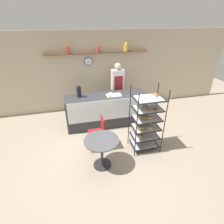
# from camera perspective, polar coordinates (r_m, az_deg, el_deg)

# --- Properties ---
(ground_plane) EXTENTS (14.00, 14.00, 0.00)m
(ground_plane) POSITION_cam_1_polar(r_m,az_deg,el_deg) (4.74, 1.23, -11.36)
(ground_plane) COLOR gray
(back_wall) EXTENTS (10.00, 0.30, 2.70)m
(back_wall) POSITION_cam_1_polar(r_m,az_deg,el_deg) (6.32, -4.63, 13.10)
(back_wall) COLOR beige
(back_wall) RESTS_ON ground_plane
(display_counter) EXTENTS (2.42, 0.68, 0.99)m
(display_counter) POSITION_cam_1_polar(r_m,az_deg,el_deg) (5.43, -1.95, 0.62)
(display_counter) COLOR #333338
(display_counter) RESTS_ON ground_plane
(pastry_rack) EXTENTS (0.72, 0.53, 1.69)m
(pastry_rack) POSITION_cam_1_polar(r_m,az_deg,el_deg) (4.34, 11.04, -3.06)
(pastry_rack) COLOR black
(pastry_rack) RESTS_ON ground_plane
(person_worker) EXTENTS (0.40, 0.23, 1.79)m
(person_worker) POSITION_cam_1_polar(r_m,az_deg,el_deg) (5.86, 1.81, 8.05)
(person_worker) COLOR #282833
(person_worker) RESTS_ON ground_plane
(cafe_table) EXTENTS (0.76, 0.76, 0.73)m
(cafe_table) POSITION_cam_1_polar(r_m,az_deg,el_deg) (3.90, -3.38, -11.10)
(cafe_table) COLOR #262628
(cafe_table) RESTS_ON ground_plane
(cafe_chair) EXTENTS (0.39, 0.39, 0.89)m
(cafe_chair) POSITION_cam_1_polar(r_m,az_deg,el_deg) (4.41, -4.13, -5.89)
(cafe_chair) COLOR black
(cafe_chair) RESTS_ON ground_plane
(coffee_carafe) EXTENTS (0.13, 0.13, 0.34)m
(coffee_carafe) POSITION_cam_1_polar(r_m,az_deg,el_deg) (5.14, -10.75, 6.58)
(coffee_carafe) COLOR black
(coffee_carafe) RESTS_ON display_counter
(donut_tray_counter) EXTENTS (0.45, 0.29, 0.05)m
(donut_tray_counter) POSITION_cam_1_polar(r_m,az_deg,el_deg) (5.21, 0.20, 5.64)
(donut_tray_counter) COLOR silver
(donut_tray_counter) RESTS_ON display_counter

